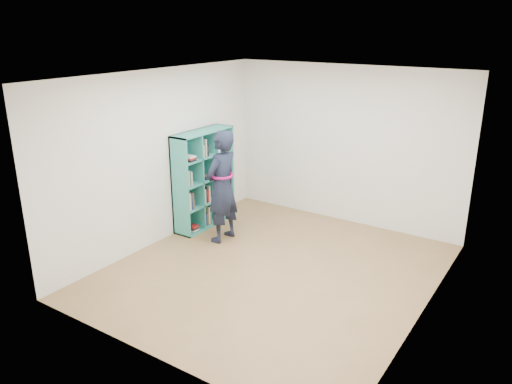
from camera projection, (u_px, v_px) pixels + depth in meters
The scene contains 9 objects.
floor at pixel (273, 270), 6.82m from camera, with size 4.50×4.50×0.00m, color olive.
ceiling at pixel (276, 76), 5.98m from camera, with size 4.50×4.50×0.00m, color white.
wall_left at pixel (160, 158), 7.44m from camera, with size 0.02×4.50×2.60m, color white.
wall_right at pixel (433, 210), 5.36m from camera, with size 0.02×4.50×2.60m, color white.
wall_back at pixel (346, 146), 8.18m from camera, with size 4.00×0.02×2.60m, color white.
wall_front at pixel (148, 240), 4.62m from camera, with size 4.00×0.02×2.60m, color white.
bookshelf at pixel (202, 180), 8.14m from camera, with size 0.35×1.20×1.59m.
person at pixel (222, 186), 7.52m from camera, with size 0.43×0.64×1.73m.
smartphone at pixel (218, 176), 7.63m from camera, with size 0.01×0.11×0.14m.
Camera 1 is at (3.17, -5.23, 3.21)m, focal length 35.00 mm.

